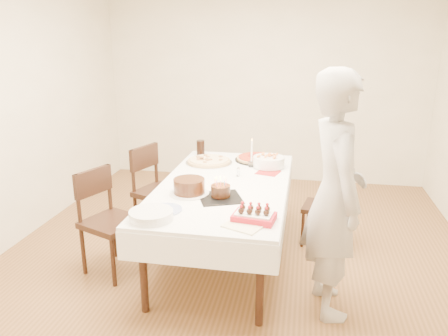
% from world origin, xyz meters
% --- Properties ---
extents(floor, '(5.00, 5.00, 0.00)m').
position_xyz_m(floor, '(0.00, 0.00, 0.00)').
color(floor, brown).
rests_on(floor, ground).
extents(wall_back, '(4.50, 0.04, 2.70)m').
position_xyz_m(wall_back, '(0.00, 2.50, 1.35)').
color(wall_back, beige).
rests_on(wall_back, floor).
extents(wall_front, '(4.50, 0.04, 2.70)m').
position_xyz_m(wall_front, '(0.00, -2.50, 1.35)').
color(wall_front, beige).
rests_on(wall_front, floor).
extents(wall_left, '(0.04, 5.00, 2.70)m').
position_xyz_m(wall_left, '(-2.25, 0.00, 1.35)').
color(wall_left, beige).
rests_on(wall_left, floor).
extents(dining_table, '(1.83, 2.41, 0.75)m').
position_xyz_m(dining_table, '(-0.11, -0.00, 0.38)').
color(dining_table, white).
rests_on(dining_table, floor).
extents(chair_right_savory, '(0.46, 0.46, 0.78)m').
position_xyz_m(chair_right_savory, '(0.80, 0.49, 0.39)').
color(chair_right_savory, black).
rests_on(chair_right_savory, floor).
extents(chair_left_savory, '(0.63, 0.63, 0.95)m').
position_xyz_m(chair_left_savory, '(-0.85, 0.38, 0.48)').
color(chair_left_savory, black).
rests_on(chair_left_savory, floor).
extents(chair_left_dessert, '(0.62, 0.62, 0.93)m').
position_xyz_m(chair_left_dessert, '(-1.03, -0.41, 0.47)').
color(chair_left_dessert, black).
rests_on(chair_left_dessert, floor).
extents(person, '(0.58, 0.76, 1.84)m').
position_xyz_m(person, '(0.83, -0.60, 0.92)').
color(person, '#B3ADA9').
rests_on(person, floor).
extents(pizza_white, '(0.57, 0.57, 0.04)m').
position_xyz_m(pizza_white, '(-0.39, 0.62, 0.77)').
color(pizza_white, beige).
rests_on(pizza_white, dining_table).
extents(pizza_pepperoni, '(0.60, 0.60, 0.04)m').
position_xyz_m(pizza_pepperoni, '(0.09, 0.81, 0.77)').
color(pizza_pepperoni, red).
rests_on(pizza_pepperoni, dining_table).
extents(red_placemat, '(0.26, 0.26, 0.01)m').
position_xyz_m(red_placemat, '(0.26, 0.40, 0.75)').
color(red_placemat, '#B21E1E').
rests_on(red_placemat, dining_table).
extents(pasta_bowl, '(0.37, 0.37, 0.10)m').
position_xyz_m(pasta_bowl, '(0.24, 0.58, 0.81)').
color(pasta_bowl, white).
rests_on(pasta_bowl, dining_table).
extents(taper_candle, '(0.09, 0.09, 0.30)m').
position_xyz_m(taper_candle, '(0.07, 0.57, 0.90)').
color(taper_candle, white).
rests_on(taper_candle, dining_table).
extents(shaker_pair, '(0.09, 0.09, 0.08)m').
position_xyz_m(shaker_pair, '(-0.02, 0.23, 0.79)').
color(shaker_pair, white).
rests_on(shaker_pair, dining_table).
extents(cola_glass, '(0.12, 0.12, 0.17)m').
position_xyz_m(cola_glass, '(-0.55, 0.92, 0.83)').
color(cola_glass, black).
rests_on(cola_glass, dining_table).
extents(layer_cake, '(0.38, 0.38, 0.13)m').
position_xyz_m(layer_cake, '(-0.35, -0.31, 0.82)').
color(layer_cake, '#381C0E').
rests_on(layer_cake, dining_table).
extents(cake_board, '(0.44, 0.44, 0.01)m').
position_xyz_m(cake_board, '(-0.07, -0.37, 0.75)').
color(cake_board, black).
rests_on(cake_board, dining_table).
extents(birthday_cake, '(0.20, 0.20, 0.16)m').
position_xyz_m(birthday_cake, '(-0.07, -0.34, 0.84)').
color(birthday_cake, black).
rests_on(birthday_cake, dining_table).
extents(strawberry_box, '(0.33, 0.24, 0.08)m').
position_xyz_m(strawberry_box, '(0.26, -0.76, 0.79)').
color(strawberry_box, red).
rests_on(strawberry_box, dining_table).
extents(box_lid, '(0.31, 0.26, 0.02)m').
position_xyz_m(box_lid, '(0.19, -0.89, 0.75)').
color(box_lid, beige).
rests_on(box_lid, dining_table).
extents(plate_stack, '(0.33, 0.33, 0.07)m').
position_xyz_m(plate_stack, '(-0.49, -0.88, 0.78)').
color(plate_stack, white).
rests_on(plate_stack, dining_table).
extents(china_plate, '(0.36, 0.36, 0.01)m').
position_xyz_m(china_plate, '(-0.44, -0.70, 0.76)').
color(china_plate, white).
rests_on(china_plate, dining_table).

